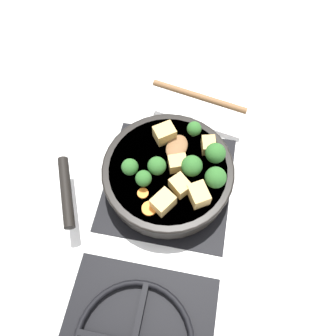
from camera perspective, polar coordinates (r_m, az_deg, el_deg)
The scene contains 19 objects.
ground_plane at distance 0.82m, azimuth -0.00°, elevation -2.73°, with size 2.40×2.40×0.00m, color white.
front_burner_grate at distance 0.81m, azimuth -0.00°, elevation -2.39°, with size 0.31×0.31×0.03m.
skillet_pan at distance 0.77m, azimuth -0.17°, elevation -0.94°, with size 0.41×0.33×0.06m.
wooden_spoon at distance 0.81m, azimuth 3.91°, elevation 8.92°, with size 0.25×0.22×0.02m.
tofu_cube_center_large at distance 0.71m, azimuth 2.12°, elevation -3.08°, with size 0.04×0.03×0.03m, color tan.
tofu_cube_near_handle at distance 0.69m, azimuth -0.86°, elevation -5.95°, with size 0.05×0.04×0.04m, color tan.
tofu_cube_east_chunk at distance 0.76m, azimuth 7.07°, elevation 3.97°, with size 0.04×0.03×0.03m, color tan.
tofu_cube_west_chunk at distance 0.73m, azimuth 1.68°, elevation 0.81°, with size 0.04×0.03×0.03m, color tan.
tofu_cube_back_piece at distance 0.70m, azimuth 5.35°, elevation -4.65°, with size 0.05×0.04×0.04m, color tan.
tofu_cube_front_piece at distance 0.77m, azimuth -0.60°, elevation 6.04°, with size 0.05×0.04×0.04m, color tan.
broccoli_floret_near_spoon at distance 0.77m, azimuth 4.57°, elevation 6.81°, with size 0.03×0.03×0.04m.
broccoli_floret_center_top at distance 0.71m, azimuth 4.12°, elevation 0.02°, with size 0.05×0.05×0.05m.
broccoli_floret_east_rim at distance 0.70m, azimuth -4.28°, elevation -1.83°, with size 0.04×0.04×0.04m.
broccoli_floret_west_rim at distance 0.71m, azimuth -1.95°, elevation 0.35°, with size 0.04×0.04×0.05m.
broccoli_floret_north_edge at distance 0.71m, azimuth 8.29°, elevation -1.65°, with size 0.05×0.05×0.05m.
broccoli_floret_south_cluster at distance 0.72m, azimuth -6.64°, elevation 0.16°, with size 0.04×0.04×0.04m.
broccoli_floret_mid_floret at distance 0.73m, azimuth 8.26°, elevation 2.57°, with size 0.05×0.05×0.05m.
carrot_slice_orange_thin at distance 0.72m, azimuth -4.39°, elevation -4.40°, with size 0.02×0.02×0.01m, color orange.
carrot_slice_near_center at distance 0.70m, azimuth -3.28°, elevation -7.04°, with size 0.03×0.03×0.01m, color orange.
Camera 1 is at (-0.06, 0.33, 0.75)m, focal length 35.00 mm.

